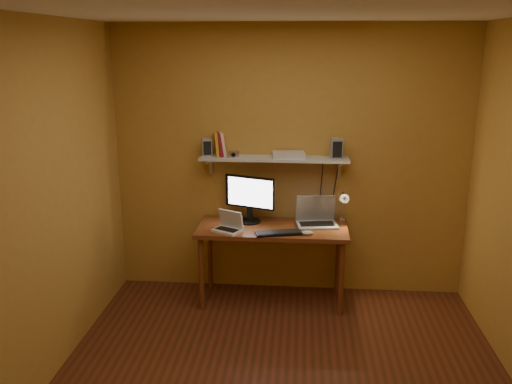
# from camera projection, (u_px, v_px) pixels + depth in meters

# --- Properties ---
(room) EXTENTS (3.44, 3.24, 2.64)m
(room) POSITION_uv_depth(u_px,v_px,m) (284.00, 212.00, 3.68)
(room) COLOR #5E2718
(room) RESTS_ON ground
(desk) EXTENTS (1.40, 0.60, 0.75)m
(desk) POSITION_uv_depth(u_px,v_px,m) (272.00, 235.00, 5.08)
(desk) COLOR maroon
(desk) RESTS_ON ground
(wall_shelf) EXTENTS (1.40, 0.25, 0.21)m
(wall_shelf) POSITION_uv_depth(u_px,v_px,m) (274.00, 159.00, 5.09)
(wall_shelf) COLOR silver
(wall_shelf) RESTS_ON room
(monitor) EXTENTS (0.48, 0.27, 0.45)m
(monitor) POSITION_uv_depth(u_px,v_px,m) (250.00, 197.00, 5.13)
(monitor) COLOR black
(monitor) RESTS_ON desk
(laptop) EXTENTS (0.41, 0.32, 0.28)m
(laptop) POSITION_uv_depth(u_px,v_px,m) (316.00, 217.00, 5.11)
(laptop) COLOR gray
(laptop) RESTS_ON desk
(netbook) EXTENTS (0.30, 0.27, 0.19)m
(netbook) POSITION_uv_depth(u_px,v_px,m) (229.00, 225.00, 4.95)
(netbook) COLOR silver
(netbook) RESTS_ON desk
(keyboard) EXTENTS (0.43, 0.23, 0.02)m
(keyboard) POSITION_uv_depth(u_px,v_px,m) (278.00, 233.00, 4.86)
(keyboard) COLOR black
(keyboard) RESTS_ON desk
(mouse) EXTENTS (0.11, 0.07, 0.04)m
(mouse) POSITION_uv_depth(u_px,v_px,m) (307.00, 233.00, 4.85)
(mouse) COLOR silver
(mouse) RESTS_ON desk
(desk_lamp) EXTENTS (0.09, 0.23, 0.38)m
(desk_lamp) POSITION_uv_depth(u_px,v_px,m) (344.00, 203.00, 5.07)
(desk_lamp) COLOR silver
(desk_lamp) RESTS_ON desk
(speaker_left) EXTENTS (0.11, 0.11, 0.16)m
(speaker_left) POSITION_uv_depth(u_px,v_px,m) (207.00, 147.00, 5.12)
(speaker_left) COLOR gray
(speaker_left) RESTS_ON wall_shelf
(speaker_right) EXTENTS (0.12, 0.12, 0.19)m
(speaker_right) POSITION_uv_depth(u_px,v_px,m) (336.00, 148.00, 5.00)
(speaker_right) COLOR gray
(speaker_right) RESTS_ON wall_shelf
(books) EXTENTS (0.15, 0.16, 0.22)m
(books) POSITION_uv_depth(u_px,v_px,m) (220.00, 144.00, 5.11)
(books) COLOR gold
(books) RESTS_ON wall_shelf
(shelf_camera) EXTENTS (0.11, 0.07, 0.07)m
(shelf_camera) POSITION_uv_depth(u_px,v_px,m) (233.00, 154.00, 5.05)
(shelf_camera) COLOR silver
(shelf_camera) RESTS_ON wall_shelf
(router) EXTENTS (0.32, 0.23, 0.05)m
(router) POSITION_uv_depth(u_px,v_px,m) (289.00, 155.00, 5.07)
(router) COLOR silver
(router) RESTS_ON wall_shelf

